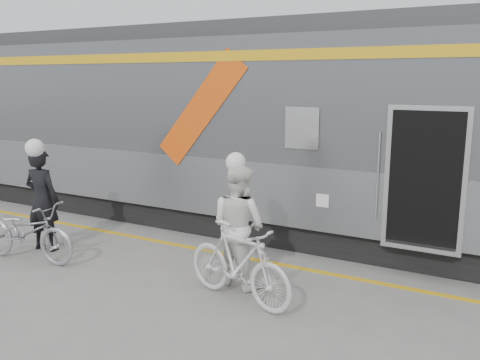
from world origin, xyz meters
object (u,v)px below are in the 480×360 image
Objects in this scene: bicycle_left at (26,232)px; woman at (239,225)px; man at (42,200)px; bicycle_right at (238,263)px.

woman is at bearing -84.03° from bicycle_left.
bicycle_left is at bearing 102.65° from man.
woman is at bearing 177.31° from man.
bicycle_left is 1.06× the size of woman.
bicycle_right is (4.15, -0.24, -0.37)m from man.
man reaches higher than bicycle_left.
man reaches higher than woman.
man is at bearing 18.56° from woman.
bicycle_right reaches higher than bicycle_left.
bicycle_left is (0.20, -0.55, -0.42)m from man.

